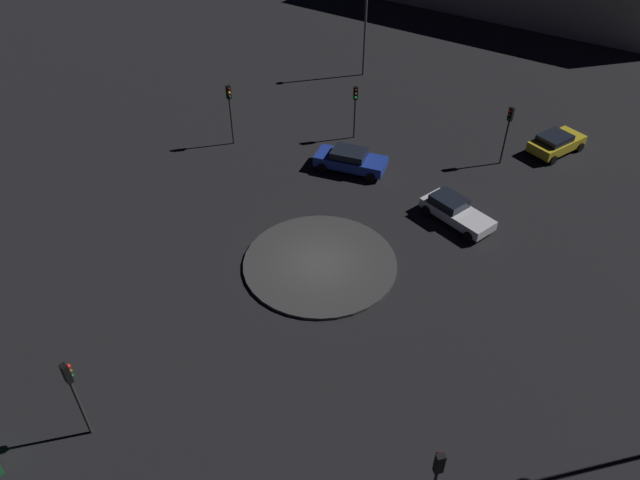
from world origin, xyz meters
The scene contains 11 objects.
ground_plane centered at (0.00, 0.00, 0.00)m, with size 115.54×115.54×0.00m, color black.
roundabout_island centered at (0.00, 0.00, 0.08)m, with size 8.15×8.15×0.17m, color #383838.
car_yellow centered at (-0.47, 19.52, 0.74)m, with size 2.11×3.95×1.38m.
car_white centered at (1.22, 8.56, 0.69)m, with size 4.47×2.22×1.34m.
car_blue centered at (-6.53, 6.82, 0.74)m, with size 4.76×4.11×1.42m.
traffic_light_west centered at (-13.72, 2.16, 3.04)m, with size 0.38×0.33×4.28m.
traffic_light_northwest centered at (-9.67, 9.50, 2.73)m, with size 0.39×0.39×3.83m.
traffic_light_north centered at (-1.55, 15.42, 2.88)m, with size 0.32×0.37×4.04m.
traffic_light_south centered at (3.14, -13.24, 2.98)m, with size 0.34×0.38×4.18m.
traffic_light_east centered at (13.25, -4.45, 2.83)m, with size 0.39×0.35×3.96m.
streetlamp_northwest centered at (-17.63, 16.42, 4.76)m, with size 0.49×0.49×7.40m.
Camera 1 is at (19.55, -13.38, 21.22)m, focal length 33.62 mm.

